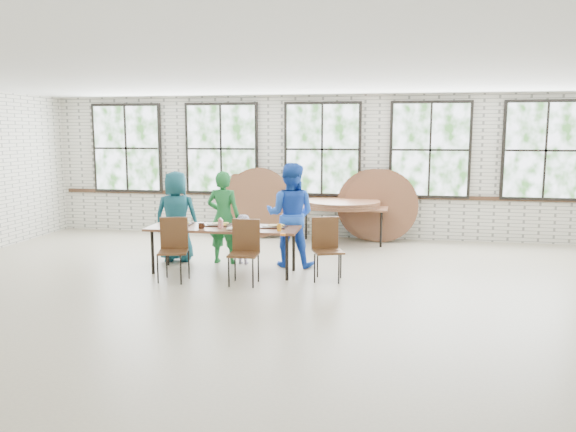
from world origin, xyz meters
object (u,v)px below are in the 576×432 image
(chair_near_right, at_px, (245,246))
(chair_near_left, at_px, (174,244))
(storage_table, at_px, (342,210))
(dining_table, at_px, (224,230))

(chair_near_right, bearing_deg, chair_near_left, 178.29)
(chair_near_right, distance_m, storage_table, 3.50)
(chair_near_left, height_order, chair_near_right, same)
(dining_table, bearing_deg, storage_table, 58.30)
(chair_near_right, height_order, storage_table, chair_near_right)
(chair_near_left, relative_size, storage_table, 0.52)
(chair_near_left, height_order, storage_table, chair_near_left)
(chair_near_left, xyz_separation_m, storage_table, (2.28, 3.30, 0.13))
(dining_table, bearing_deg, chair_near_left, -139.00)
(dining_table, distance_m, chair_near_right, 0.74)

